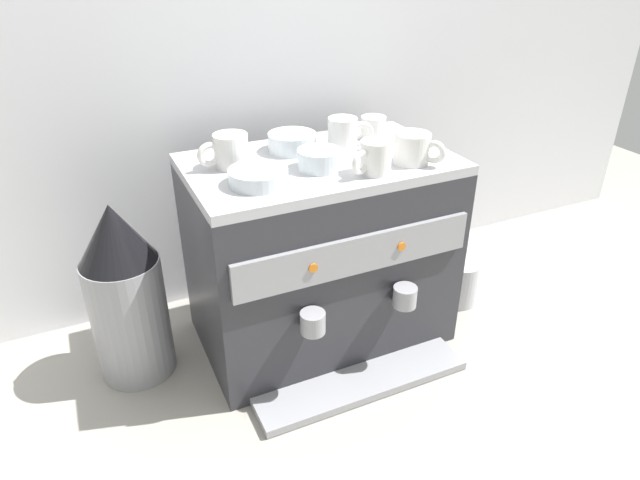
# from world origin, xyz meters

# --- Properties ---
(ground_plane) EXTENTS (4.00, 4.00, 0.00)m
(ground_plane) POSITION_xyz_m (0.00, 0.00, 0.00)
(ground_plane) COLOR #9E998E
(tiled_backsplash_wall) EXTENTS (2.80, 0.03, 1.13)m
(tiled_backsplash_wall) POSITION_xyz_m (0.00, 0.32, 0.56)
(tiled_backsplash_wall) COLOR silver
(tiled_backsplash_wall) RESTS_ON ground_plane
(espresso_machine) EXTENTS (0.62, 0.48, 0.49)m
(espresso_machine) POSITION_xyz_m (0.00, -0.00, 0.24)
(espresso_machine) COLOR #2D2D33
(espresso_machine) RESTS_ON ground_plane
(ceramic_cup_0) EXTENTS (0.12, 0.08, 0.07)m
(ceramic_cup_0) POSITION_xyz_m (-0.20, 0.04, 0.53)
(ceramic_cup_0) COLOR white
(ceramic_cup_0) RESTS_ON espresso_machine
(ceramic_cup_1) EXTENTS (0.09, 0.11, 0.07)m
(ceramic_cup_1) POSITION_xyz_m (0.18, -0.11, 0.53)
(ceramic_cup_1) COLOR white
(ceramic_cup_1) RESTS_ON espresso_machine
(ceramic_cup_2) EXTENTS (0.10, 0.06, 0.06)m
(ceramic_cup_2) POSITION_xyz_m (0.17, 0.06, 0.52)
(ceramic_cup_2) COLOR white
(ceramic_cup_2) RESTS_ON espresso_machine
(ceramic_cup_3) EXTENTS (0.11, 0.07, 0.08)m
(ceramic_cup_3) POSITION_xyz_m (0.07, 0.02, 0.54)
(ceramic_cup_3) COLOR white
(ceramic_cup_3) RESTS_ON espresso_machine
(ceramic_cup_4) EXTENTS (0.10, 0.07, 0.07)m
(ceramic_cup_4) POSITION_xyz_m (0.07, -0.13, 0.53)
(ceramic_cup_4) COLOR white
(ceramic_cup_4) RESTS_ON espresso_machine
(ceramic_bowl_0) EXTENTS (0.11, 0.11, 0.04)m
(ceramic_bowl_0) POSITION_xyz_m (-0.04, 0.08, 0.51)
(ceramic_bowl_0) COLOR silver
(ceramic_bowl_0) RESTS_ON espresso_machine
(ceramic_bowl_1) EXTENTS (0.10, 0.10, 0.04)m
(ceramic_bowl_1) POSITION_xyz_m (-0.03, -0.05, 0.51)
(ceramic_bowl_1) COLOR silver
(ceramic_bowl_1) RESTS_ON espresso_machine
(ceramic_bowl_2) EXTENTS (0.12, 0.12, 0.03)m
(ceramic_bowl_2) POSITION_xyz_m (-0.18, -0.08, 0.51)
(ceramic_bowl_2) COLOR silver
(ceramic_bowl_2) RESTS_ON espresso_machine
(coffee_grinder) EXTENTS (0.18, 0.18, 0.45)m
(coffee_grinder) POSITION_xyz_m (-0.47, 0.05, 0.22)
(coffee_grinder) COLOR #939399
(coffee_grinder) RESTS_ON ground_plane
(milk_pitcher) EXTENTS (0.10, 0.10, 0.13)m
(milk_pitcher) POSITION_xyz_m (0.43, -0.05, 0.07)
(milk_pitcher) COLOR #B7B7BC
(milk_pitcher) RESTS_ON ground_plane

